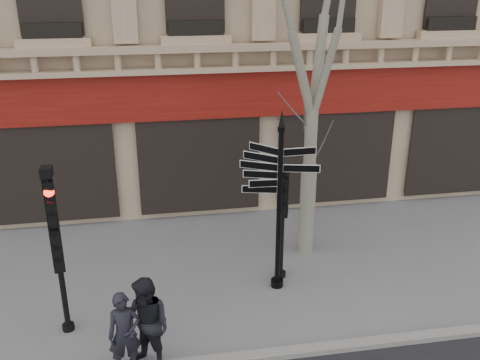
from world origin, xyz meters
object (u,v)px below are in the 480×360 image
(fingerpost, at_px, (280,172))
(traffic_signal_secondary, at_px, (282,206))
(pedestrian_b, at_px, (148,326))
(pedestrian_a, at_px, (124,334))
(traffic_signal_main, at_px, (55,232))

(fingerpost, distance_m, traffic_signal_secondary, 1.05)
(fingerpost, height_order, pedestrian_b, fingerpost)
(pedestrian_a, bearing_deg, traffic_signal_main, 122.34)
(traffic_signal_secondary, xyz_separation_m, pedestrian_a, (-3.46, -2.62, -1.02))
(fingerpost, xyz_separation_m, traffic_signal_secondary, (0.17, 0.38, -0.96))
(fingerpost, height_order, traffic_signal_main, fingerpost)
(fingerpost, height_order, pedestrian_a, fingerpost)
(fingerpost, xyz_separation_m, pedestrian_a, (-3.29, -2.23, -1.98))
(traffic_signal_secondary, bearing_deg, traffic_signal_main, -147.89)
(pedestrian_b, bearing_deg, pedestrian_a, -138.87)
(traffic_signal_main, height_order, pedestrian_b, traffic_signal_main)
(traffic_signal_main, distance_m, traffic_signal_secondary, 4.83)
(pedestrian_b, bearing_deg, traffic_signal_main, -179.91)
(fingerpost, bearing_deg, pedestrian_b, -119.51)
(traffic_signal_main, bearing_deg, pedestrian_a, -62.65)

